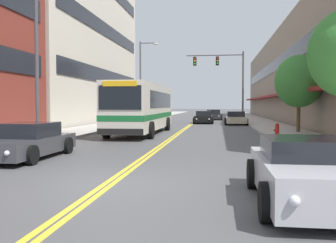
{
  "coord_description": "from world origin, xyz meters",
  "views": [
    {
      "loc": [
        2.66,
        -8.97,
        1.95
      ],
      "look_at": [
        -0.76,
        16.46,
        0.79
      ],
      "focal_mm": 40.0,
      "sensor_mm": 36.0,
      "label": 1
    }
  ],
  "objects_px": {
    "city_bus": "(142,106)",
    "car_black_moving_second": "(204,118)",
    "car_champagne_parked_right_mid": "(236,118)",
    "car_charcoal_moving_lead": "(214,115)",
    "street_lamp_left_far": "(143,76)",
    "car_navy_parked_left_near": "(153,116)",
    "street_tree_right_mid": "(299,81)",
    "car_silver_parked_right_foreground": "(306,172)",
    "traffic_signal_mast": "(225,73)",
    "fire_hydrant": "(277,130)",
    "car_dark_grey_parked_left_mid": "(26,142)",
    "street_lamp_left_near": "(44,43)"
  },
  "relations": [
    {
      "from": "fire_hydrant",
      "to": "street_tree_right_mid",
      "type": "bearing_deg",
      "value": 64.51
    },
    {
      "from": "city_bus",
      "to": "car_dark_grey_parked_left_mid",
      "type": "xyz_separation_m",
      "value": [
        -1.85,
        -12.07,
        -1.24
      ]
    },
    {
      "from": "car_charcoal_moving_lead",
      "to": "street_lamp_left_near",
      "type": "relative_size",
      "value": 0.59
    },
    {
      "from": "car_dark_grey_parked_left_mid",
      "to": "car_champagne_parked_right_mid",
      "type": "xyz_separation_m",
      "value": [
        8.64,
        24.27,
        -0.0
      ]
    },
    {
      "from": "car_champagne_parked_right_mid",
      "to": "street_lamp_left_near",
      "type": "height_order",
      "value": "street_lamp_left_near"
    },
    {
      "from": "city_bus",
      "to": "street_lamp_left_near",
      "type": "distance_m",
      "value": 9.92
    },
    {
      "from": "car_navy_parked_left_near",
      "to": "fire_hydrant",
      "type": "height_order",
      "value": "car_navy_parked_left_near"
    },
    {
      "from": "car_navy_parked_left_near",
      "to": "car_silver_parked_right_foreground",
      "type": "height_order",
      "value": "car_navy_parked_left_near"
    },
    {
      "from": "car_navy_parked_left_near",
      "to": "street_lamp_left_far",
      "type": "relative_size",
      "value": 0.52
    },
    {
      "from": "car_silver_parked_right_foreground",
      "to": "street_lamp_left_near",
      "type": "height_order",
      "value": "street_lamp_left_near"
    },
    {
      "from": "city_bus",
      "to": "fire_hydrant",
      "type": "distance_m",
      "value": 9.07
    },
    {
      "from": "car_silver_parked_right_foreground",
      "to": "street_tree_right_mid",
      "type": "bearing_deg",
      "value": 78.9
    },
    {
      "from": "car_charcoal_moving_lead",
      "to": "traffic_signal_mast",
      "type": "relative_size",
      "value": 0.61
    },
    {
      "from": "car_dark_grey_parked_left_mid",
      "to": "fire_hydrant",
      "type": "bearing_deg",
      "value": 40.88
    },
    {
      "from": "car_silver_parked_right_foreground",
      "to": "street_lamp_left_far",
      "type": "xyz_separation_m",
      "value": [
        -9.44,
        30.26,
        4.29
      ]
    },
    {
      "from": "city_bus",
      "to": "car_black_moving_second",
      "type": "xyz_separation_m",
      "value": [
        3.58,
        14.25,
        -1.23
      ]
    },
    {
      "from": "car_navy_parked_left_near",
      "to": "street_lamp_left_near",
      "type": "xyz_separation_m",
      "value": [
        -0.55,
        -24.95,
        3.99
      ]
    },
    {
      "from": "car_black_moving_second",
      "to": "car_dark_grey_parked_left_mid",
      "type": "bearing_deg",
      "value": -101.65
    },
    {
      "from": "car_charcoal_moving_lead",
      "to": "city_bus",
      "type": "bearing_deg",
      "value": -100.61
    },
    {
      "from": "car_charcoal_moving_lead",
      "to": "street_lamp_left_far",
      "type": "bearing_deg",
      "value": -122.97
    },
    {
      "from": "car_charcoal_moving_lead",
      "to": "fire_hydrant",
      "type": "bearing_deg",
      "value": -81.88
    },
    {
      "from": "car_navy_parked_left_near",
      "to": "traffic_signal_mast",
      "type": "height_order",
      "value": "traffic_signal_mast"
    },
    {
      "from": "city_bus",
      "to": "car_silver_parked_right_foreground",
      "type": "relative_size",
      "value": 2.71
    },
    {
      "from": "city_bus",
      "to": "car_black_moving_second",
      "type": "relative_size",
      "value": 2.69
    },
    {
      "from": "car_champagne_parked_right_mid",
      "to": "car_charcoal_moving_lead",
      "type": "relative_size",
      "value": 0.91
    },
    {
      "from": "car_silver_parked_right_foreground",
      "to": "car_champagne_parked_right_mid",
      "type": "relative_size",
      "value": 1.03
    },
    {
      "from": "city_bus",
      "to": "street_lamp_left_far",
      "type": "height_order",
      "value": "street_lamp_left_far"
    },
    {
      "from": "car_silver_parked_right_foreground",
      "to": "traffic_signal_mast",
      "type": "relative_size",
      "value": 0.57
    },
    {
      "from": "street_lamp_left_near",
      "to": "street_lamp_left_far",
      "type": "xyz_separation_m",
      "value": [
        -0.1,
        22.16,
        0.27
      ]
    },
    {
      "from": "city_bus",
      "to": "car_dark_grey_parked_left_mid",
      "type": "relative_size",
      "value": 2.4
    },
    {
      "from": "street_tree_right_mid",
      "to": "city_bus",
      "type": "bearing_deg",
      "value": -174.51
    },
    {
      "from": "car_navy_parked_left_near",
      "to": "fire_hydrant",
      "type": "distance_m",
      "value": 21.66
    },
    {
      "from": "car_black_moving_second",
      "to": "city_bus",
      "type": "bearing_deg",
      "value": -104.11
    },
    {
      "from": "car_silver_parked_right_foreground",
      "to": "car_navy_parked_left_near",
      "type": "bearing_deg",
      "value": 104.91
    },
    {
      "from": "car_dark_grey_parked_left_mid",
      "to": "car_navy_parked_left_near",
      "type": "bearing_deg",
      "value": 90.3
    },
    {
      "from": "car_charcoal_moving_lead",
      "to": "traffic_signal_mast",
      "type": "height_order",
      "value": "traffic_signal_mast"
    },
    {
      "from": "car_silver_parked_right_foreground",
      "to": "traffic_signal_mast",
      "type": "bearing_deg",
      "value": 91.91
    },
    {
      "from": "car_charcoal_moving_lead",
      "to": "car_champagne_parked_right_mid",
      "type": "bearing_deg",
      "value": -78.93
    },
    {
      "from": "street_lamp_left_far",
      "to": "street_tree_right_mid",
      "type": "distance_m",
      "value": 17.76
    },
    {
      "from": "street_lamp_left_far",
      "to": "car_navy_parked_left_near",
      "type": "bearing_deg",
      "value": 77.05
    },
    {
      "from": "car_charcoal_moving_lead",
      "to": "fire_hydrant",
      "type": "height_order",
      "value": "car_charcoal_moving_lead"
    },
    {
      "from": "car_dark_grey_parked_left_mid",
      "to": "street_tree_right_mid",
      "type": "bearing_deg",
      "value": 46.89
    },
    {
      "from": "car_dark_grey_parked_left_mid",
      "to": "car_black_moving_second",
      "type": "xyz_separation_m",
      "value": [
        5.43,
        26.33,
        0.0
      ]
    },
    {
      "from": "street_lamp_left_far",
      "to": "car_champagne_parked_right_mid",
      "type": "bearing_deg",
      "value": -4.83
    },
    {
      "from": "car_champagne_parked_right_mid",
      "to": "street_lamp_left_far",
      "type": "height_order",
      "value": "street_lamp_left_far"
    },
    {
      "from": "car_black_moving_second",
      "to": "street_lamp_left_far",
      "type": "bearing_deg",
      "value": -168.56
    },
    {
      "from": "fire_hydrant",
      "to": "traffic_signal_mast",
      "type": "bearing_deg",
      "value": 98.27
    },
    {
      "from": "city_bus",
      "to": "car_champagne_parked_right_mid",
      "type": "height_order",
      "value": "city_bus"
    },
    {
      "from": "car_navy_parked_left_near",
      "to": "car_black_moving_second",
      "type": "xyz_separation_m",
      "value": [
        5.58,
        -1.53,
        -0.05
      ]
    },
    {
      "from": "car_silver_parked_right_foreground",
      "to": "car_charcoal_moving_lead",
      "type": "height_order",
      "value": "car_charcoal_moving_lead"
    }
  ]
}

